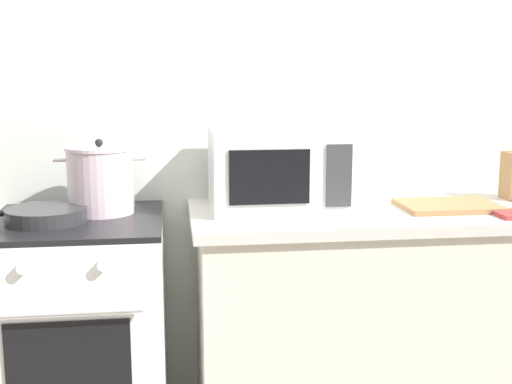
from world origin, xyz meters
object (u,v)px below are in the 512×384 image
Objects in this scene: stove at (82,343)px; cutting_board at (448,206)px; frying_pan at (44,215)px; stock_pot at (101,180)px; microwave at (278,169)px.

cutting_board is (1.37, 0.00, 0.47)m from stove.
stock_pot is at bearing 35.97° from frying_pan.
frying_pan reaches higher than stove.
stove is 1.84× the size of microwave.
stock_pot reaches higher than cutting_board.
stock_pot reaches higher than frying_pan.
stove is 0.50m from frying_pan.
frying_pan is (-0.10, -0.04, 0.48)m from stove.
frying_pan is at bearing -171.80° from microwave.
frying_pan is 1.47m from cutting_board.
cutting_board is at bearing 1.61° from frying_pan.
stove is 0.59m from stock_pot.
microwave is at bearing 173.02° from cutting_board.
microwave is (0.65, -0.01, 0.03)m from stock_pot.
frying_pan is at bearing -144.03° from stock_pot.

